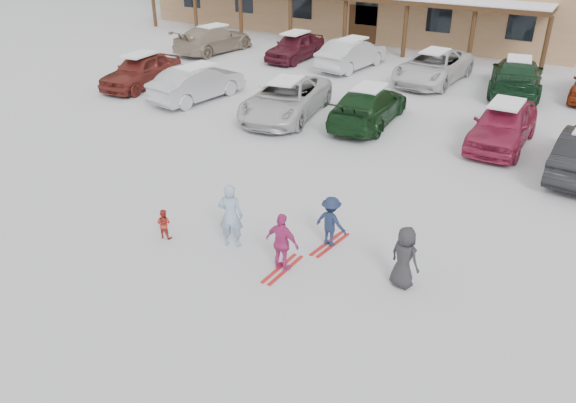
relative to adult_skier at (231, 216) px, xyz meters
The scene contains 18 objects.
ground 1.10m from the adult_skier, ahead, with size 160.00×160.00×0.00m, color silver.
adult_skier is the anchor object (origin of this frame).
toddler_red 1.83m from the adult_skier, 161.91° to the right, with size 0.39×0.30×0.80m, color #AB2A21.
child_navy 2.45m from the adult_skier, 29.62° to the left, with size 0.86×0.49×1.33m, color #1A2543.
skis_child_navy 2.58m from the adult_skier, 29.62° to the left, with size 0.20×1.40×0.03m, color red.
child_magenta 1.67m from the adult_skier, 10.96° to the right, with size 0.86×0.36×1.47m, color #BE3077.
skis_child_magenta 1.86m from the adult_skier, 10.96° to the right, with size 0.20×1.40×0.03m, color red.
bystander_dark 4.28m from the adult_skier, ahead, with size 0.72×0.47×1.47m, color #29292B.
parked_car_0 14.82m from the adult_skier, 140.98° to the left, with size 1.78×4.42×1.50m, color maroon.
parked_car_1 12.08m from the adult_skier, 131.64° to the left, with size 1.56×4.48×1.48m, color #B0B0B5.
parked_car_2 9.75m from the adult_skier, 111.86° to the left, with size 2.44×5.29×1.47m, color silver.
parked_car_3 9.90m from the adult_skier, 92.74° to the left, with size 2.00×4.91×1.43m, color #133317.
parked_car_4 11.06m from the adult_skier, 66.22° to the left, with size 1.81×4.51×1.54m, color #A02547.
parked_car_7 20.93m from the adult_skier, 127.49° to the left, with size 2.07×5.09×1.48m, color tan.
parked_car_8 19.04m from the adult_skier, 114.25° to the left, with size 1.72×4.27×1.45m, color #581927.
parked_car_9 17.70m from the adult_skier, 104.32° to the left, with size 1.61×4.61×1.52m, color silver.
parked_car_10 16.76m from the adult_skier, 90.01° to the left, with size 2.46×5.33×1.48m, color silver.
parked_car_11 17.24m from the adult_skier, 77.48° to the left, with size 2.17×5.34×1.55m, color #14361E.
Camera 1 is at (6.39, -9.70, 7.53)m, focal length 35.00 mm.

